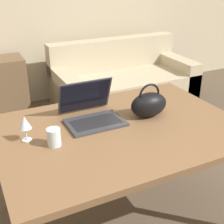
{
  "coord_description": "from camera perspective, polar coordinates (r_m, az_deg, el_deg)",
  "views": [
    {
      "loc": [
        -0.84,
        -0.96,
        1.69
      ],
      "look_at": [
        -0.09,
        0.57,
        0.88
      ],
      "focal_mm": 50.0,
      "sensor_mm": 36.0,
      "label": 1
    }
  ],
  "objects": [
    {
      "name": "handbag",
      "position": [
        2.09,
        6.74,
        1.43
      ],
      "size": [
        0.26,
        0.16,
        0.23
      ],
      "color": "black",
      "rests_on": "dining_table"
    },
    {
      "name": "dining_table",
      "position": [
        2.0,
        1.59,
        -4.63
      ],
      "size": [
        1.53,
        1.08,
        0.76
      ],
      "color": "brown",
      "rests_on": "ground_plane"
    },
    {
      "name": "couch",
      "position": [
        4.08,
        2.01,
        5.15
      ],
      "size": [
        1.78,
        0.87,
        0.82
      ],
      "color": "#C1B293",
      "rests_on": "ground_plane"
    },
    {
      "name": "laptop",
      "position": [
        2.05,
        -3.95,
        0.4
      ],
      "size": [
        0.37,
        0.34,
        0.25
      ],
      "color": "#38383D",
      "rests_on": "dining_table"
    },
    {
      "name": "drinking_glass",
      "position": [
        1.78,
        -10.58,
        -4.55
      ],
      "size": [
        0.08,
        0.08,
        0.1
      ],
      "color": "silver",
      "rests_on": "dining_table"
    },
    {
      "name": "wine_glass",
      "position": [
        1.84,
        -15.66,
        -2.04
      ],
      "size": [
        0.07,
        0.07,
        0.15
      ],
      "color": "silver",
      "rests_on": "dining_table"
    }
  ]
}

